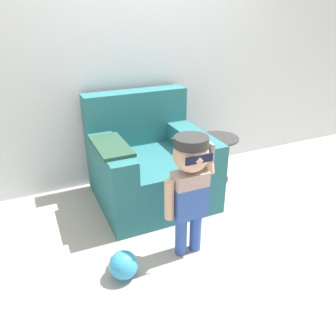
{
  "coord_description": "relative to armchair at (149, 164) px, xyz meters",
  "views": [
    {
      "loc": [
        -1.14,
        -2.43,
        1.69
      ],
      "look_at": [
        -0.16,
        -0.27,
        0.52
      ],
      "focal_mm": 35.0,
      "sensor_mm": 36.0,
      "label": 1
    }
  ],
  "objects": [
    {
      "name": "ground_plane",
      "position": [
        0.14,
        -0.19,
        -0.35
      ],
      "size": [
        10.0,
        10.0,
        0.0
      ],
      "primitive_type": "plane",
      "color": "#ADA89E"
    },
    {
      "name": "wall_back",
      "position": [
        0.14,
        0.53,
        0.95
      ],
      "size": [
        10.0,
        0.05,
        2.6
      ],
      "color": "silver",
      "rests_on": "ground_plane"
    },
    {
      "name": "armchair",
      "position": [
        0.0,
        0.0,
        0.0
      ],
      "size": [
        1.03,
        0.99,
        0.98
      ],
      "color": "#286B70",
      "rests_on": "ground_plane"
    },
    {
      "name": "person_child",
      "position": [
        -0.04,
        -0.88,
        0.28
      ],
      "size": [
        0.38,
        0.29,
        0.94
      ],
      "color": "#3356AD",
      "rests_on": "ground_plane"
    },
    {
      "name": "side_table",
      "position": [
        0.78,
        0.04,
        -0.06
      ],
      "size": [
        0.42,
        0.42,
        0.48
      ],
      "color": "#333333",
      "rests_on": "ground_plane"
    },
    {
      "name": "toy_ball",
      "position": [
        -0.57,
        -0.93,
        -0.25
      ],
      "size": [
        0.2,
        0.2,
        0.2
      ],
      "color": "#3399D1",
      "rests_on": "ground_plane"
    }
  ]
}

